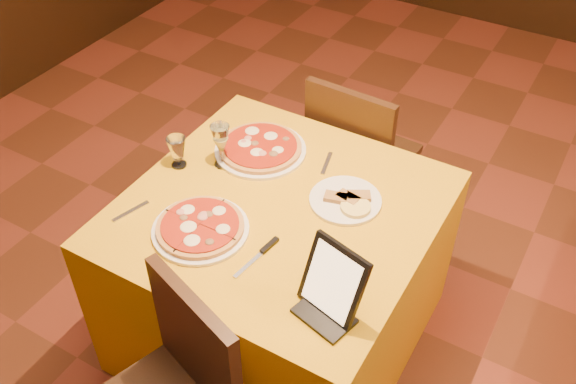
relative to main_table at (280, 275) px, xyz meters
The scene contains 11 objects.
main_table is the anchor object (origin of this frame).
chair_main_far 0.79m from the main_table, 90.00° to the left, with size 0.38×0.38×0.91m, color #2E220F, non-canonical shape.
pizza_near 0.49m from the main_table, 125.06° to the right, with size 0.34×0.34×0.03m.
pizza_far 0.52m from the main_table, 133.60° to the left, with size 0.37×0.37×0.03m.
cutlet_dish 0.46m from the main_table, 36.81° to the left, with size 0.27×0.27×0.03m.
wine_glass 0.58m from the main_table, 162.68° to the left, with size 0.07×0.07×0.19m, color #C6C570, non-canonical shape.
water_glass 0.64m from the main_table, behind, with size 0.07×0.07×0.13m, color white, non-canonical shape.
tablet 0.70m from the main_table, 39.41° to the right, with size 0.21×0.02×0.24m, color black.
knife 0.47m from the main_table, 76.93° to the right, with size 0.19×0.02×0.01m, color silver.
fork_near 0.66m from the main_table, 146.82° to the right, with size 0.15×0.02×0.01m, color #B3B4BA.
fork_far 0.49m from the main_table, 83.58° to the left, with size 0.14×0.02×0.01m, color silver.
Camera 1 is at (0.45, -1.35, 2.35)m, focal length 40.00 mm.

